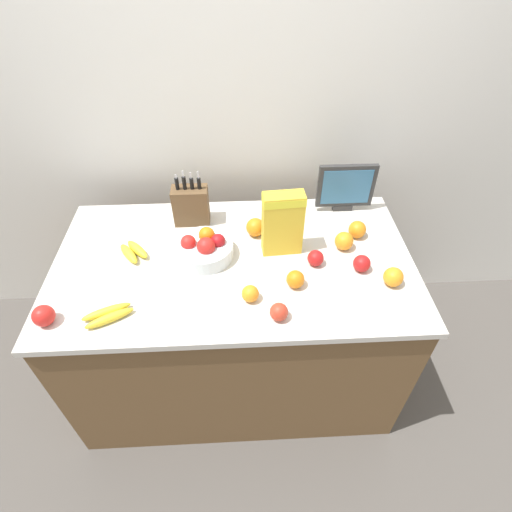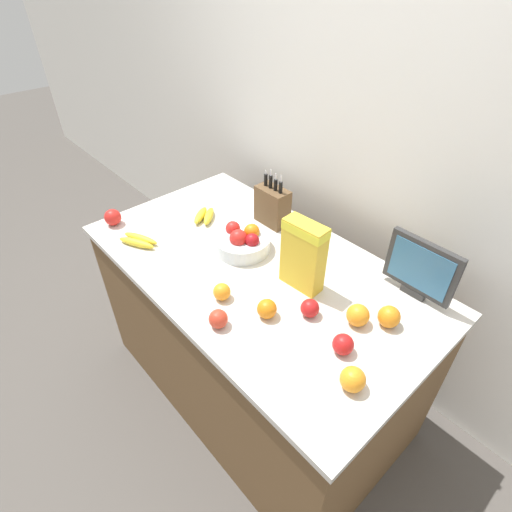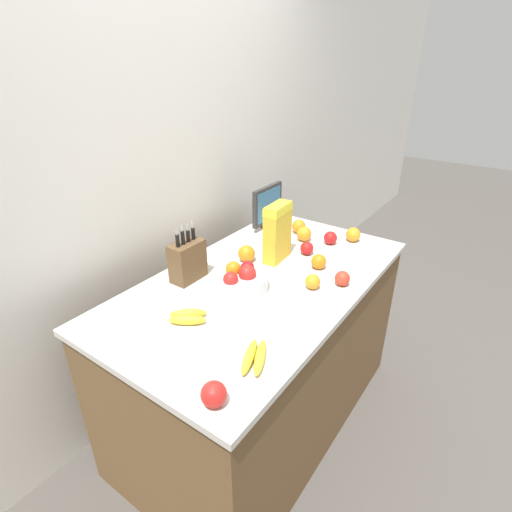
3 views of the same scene
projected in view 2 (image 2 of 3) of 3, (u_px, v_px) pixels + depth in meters
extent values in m
plane|color=#514C47|center=(256.00, 385.00, 2.32)|extent=(14.00, 14.00, 0.00)
cube|color=silver|center=(361.00, 139.00, 1.86)|extent=(9.00, 0.06, 2.60)
cube|color=brown|center=(256.00, 335.00, 2.05)|extent=(1.57, 0.87, 0.87)
cube|color=beige|center=(256.00, 268.00, 1.77)|extent=(1.60, 0.90, 0.03)
cube|color=brown|center=(272.00, 206.00, 1.97)|extent=(0.17, 0.10, 0.19)
cylinder|color=black|center=(266.00, 180.00, 1.92)|extent=(0.02, 0.02, 0.06)
cube|color=silver|center=(266.00, 172.00, 1.90)|extent=(0.01, 0.00, 0.02)
cylinder|color=black|center=(271.00, 182.00, 1.90)|extent=(0.02, 0.02, 0.06)
cube|color=silver|center=(271.00, 173.00, 1.87)|extent=(0.01, 0.00, 0.03)
cylinder|color=black|center=(276.00, 185.00, 1.88)|extent=(0.02, 0.02, 0.06)
cube|color=silver|center=(276.00, 177.00, 1.85)|extent=(0.01, 0.00, 0.03)
cylinder|color=black|center=(281.00, 188.00, 1.86)|extent=(0.02, 0.02, 0.06)
cube|color=silver|center=(281.00, 179.00, 1.83)|extent=(0.01, 0.00, 0.04)
cube|color=#2D2D2D|center=(413.00, 292.00, 1.60)|extent=(0.10, 0.03, 0.03)
cube|color=#2D2D2D|center=(421.00, 267.00, 1.52)|extent=(0.28, 0.02, 0.23)
cube|color=#33668C|center=(419.00, 269.00, 1.52)|extent=(0.24, 0.00, 0.19)
cube|color=gold|center=(303.00, 256.00, 1.57)|extent=(0.18, 0.09, 0.30)
cube|color=yellow|center=(306.00, 229.00, 1.49)|extent=(0.18, 0.09, 0.04)
cylinder|color=silver|center=(242.00, 243.00, 1.83)|extent=(0.26, 0.26, 0.07)
sphere|color=#A31419|center=(252.00, 240.00, 1.77)|extent=(0.06, 0.06, 0.06)
sphere|color=orange|center=(252.00, 232.00, 1.82)|extent=(0.07, 0.07, 0.07)
sphere|color=red|center=(233.00, 228.00, 1.84)|extent=(0.07, 0.07, 0.07)
sphere|color=red|center=(238.00, 239.00, 1.77)|extent=(0.08, 0.08, 0.08)
ellipsoid|color=yellow|center=(136.00, 243.00, 1.86)|extent=(0.18, 0.12, 0.04)
ellipsoid|color=yellow|center=(141.00, 238.00, 1.89)|extent=(0.19, 0.11, 0.04)
ellipsoid|color=yellow|center=(209.00, 216.00, 2.03)|extent=(0.13, 0.14, 0.04)
ellipsoid|color=yellow|center=(201.00, 215.00, 2.04)|extent=(0.12, 0.15, 0.04)
sphere|color=red|center=(113.00, 217.00, 1.99)|extent=(0.08, 0.08, 0.08)
sphere|color=red|center=(218.00, 319.00, 1.46)|extent=(0.07, 0.07, 0.07)
sphere|color=red|center=(310.00, 308.00, 1.50)|extent=(0.07, 0.07, 0.07)
sphere|color=red|center=(343.00, 344.00, 1.36)|extent=(0.07, 0.07, 0.07)
sphere|color=orange|center=(358.00, 315.00, 1.46)|extent=(0.09, 0.09, 0.09)
sphere|color=orange|center=(353.00, 379.00, 1.25)|extent=(0.08, 0.08, 0.08)
sphere|color=orange|center=(389.00, 317.00, 1.46)|extent=(0.08, 0.08, 0.08)
sphere|color=orange|center=(267.00, 309.00, 1.50)|extent=(0.08, 0.08, 0.08)
sphere|color=orange|center=(300.00, 252.00, 1.76)|extent=(0.09, 0.09, 0.09)
sphere|color=orange|center=(222.00, 292.00, 1.57)|extent=(0.07, 0.07, 0.07)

